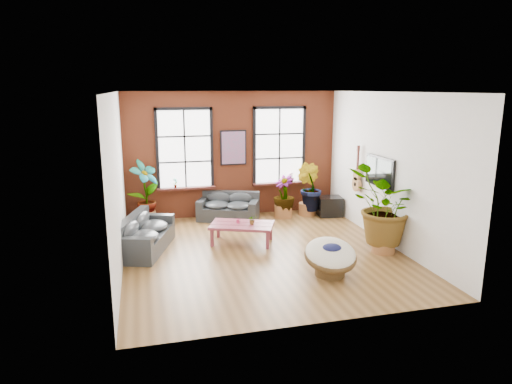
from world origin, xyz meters
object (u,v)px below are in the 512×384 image
coffee_table (242,226)px  sofa_back (229,207)px  papasan_chair (330,256)px  sofa_left (144,235)px

coffee_table → sofa_back: bearing=110.1°
coffee_table → papasan_chair: bearing=-38.9°
sofa_back → coffee_table: (-0.07, -2.04, 0.07)m
sofa_left → papasan_chair: sofa_left is taller
sofa_left → coffee_table: 2.25m
sofa_left → papasan_chair: (3.51, -2.34, 0.04)m
sofa_back → sofa_left: 3.05m
sofa_back → papasan_chair: bearing=-51.5°
sofa_back → sofa_left: sofa_left is taller
sofa_left → coffee_table: size_ratio=1.29×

